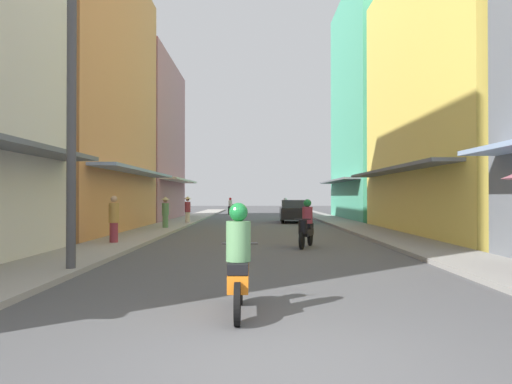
{
  "coord_description": "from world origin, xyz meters",
  "views": [
    {
      "loc": [
        -0.27,
        -4.6,
        1.66
      ],
      "look_at": [
        -0.29,
        15.28,
        1.86
      ],
      "focal_mm": 33.75,
      "sensor_mm": 36.0,
      "label": 1
    }
  ],
  "objects": [
    {
      "name": "parked_car",
      "position": [
        2.18,
        26.46,
        0.74
      ],
      "size": [
        1.87,
        4.15,
        1.45
      ],
      "color": "black",
      "rests_on": "ground"
    },
    {
      "name": "building_right_far",
      "position": [
        9.11,
        30.13,
        8.23
      ],
      "size": [
        7.05,
        12.3,
        16.48
      ],
      "color": "#4CB28C",
      "rests_on": "ground"
    },
    {
      "name": "pedestrian_crossing",
      "position": [
        -4.36,
        24.13,
        0.95
      ],
      "size": [
        0.44,
        0.44,
        1.68
      ],
      "color": "beige",
      "rests_on": "ground"
    },
    {
      "name": "building_left_far",
      "position": [
        -9.1,
        29.29,
        5.6
      ],
      "size": [
        7.05,
        11.01,
        11.21
      ],
      "color": "#B7727F",
      "rests_on": "ground"
    },
    {
      "name": "building_left_mid",
      "position": [
        -9.11,
        17.33,
        6.33
      ],
      "size": [
        7.05,
        12.18,
        12.67
      ],
      "color": "#D88C4C",
      "rests_on": "ground"
    },
    {
      "name": "ground_plane",
      "position": [
        0.0,
        23.03,
        0.0
      ],
      "size": [
        118.91,
        118.91,
        0.0
      ],
      "primitive_type": "plane",
      "color": "#4C4C4F"
    },
    {
      "name": "motorbike_silver",
      "position": [
        2.0,
        32.21,
        0.7
      ],
      "size": [
        0.65,
        1.78,
        1.58
      ],
      "color": "black",
      "rests_on": "ground"
    },
    {
      "name": "sidewalk_left",
      "position": [
        -5.06,
        23.03,
        0.06
      ],
      "size": [
        2.1,
        62.05,
        0.12
      ],
      "primitive_type": "cube",
      "color": "#9E9991",
      "rests_on": "ground"
    },
    {
      "name": "pedestrian_midway",
      "position": [
        -4.8,
        19.4,
        0.94
      ],
      "size": [
        0.44,
        0.44,
        1.66
      ],
      "color": "#598C59",
      "rests_on": "ground"
    },
    {
      "name": "motorbike_orange",
      "position": [
        -0.52,
        2.19,
        0.7
      ],
      "size": [
        0.55,
        1.81,
        1.58
      ],
      "color": "black",
      "rests_on": "ground"
    },
    {
      "name": "sidewalk_right",
      "position": [
        5.06,
        23.03,
        0.06
      ],
      "size": [
        2.1,
        62.05,
        0.12
      ],
      "primitive_type": "cube",
      "color": "gray",
      "rests_on": "ground"
    },
    {
      "name": "motorbike_green",
      "position": [
        -2.63,
        40.26,
        0.7
      ],
      "size": [
        0.61,
        1.79,
        1.58
      ],
      "color": "black",
      "rests_on": "ground"
    },
    {
      "name": "motorbike_black",
      "position": [
        1.38,
        11.15,
        0.7
      ],
      "size": [
        0.75,
        1.74,
        1.58
      ],
      "color": "black",
      "rests_on": "ground"
    },
    {
      "name": "building_right_mid",
      "position": [
        9.11,
        16.14,
        6.19
      ],
      "size": [
        7.05,
        13.72,
        12.39
      ],
      "color": "#EFD159",
      "rests_on": "ground"
    },
    {
      "name": "pedestrian_foreground",
      "position": [
        -5.08,
        11.64,
        0.85
      ],
      "size": [
        0.34,
        0.34,
        1.7
      ],
      "color": "#99333F",
      "rests_on": "ground"
    },
    {
      "name": "utility_pole",
      "position": [
        -4.26,
        5.76,
        3.76
      ],
      "size": [
        0.2,
        1.2,
        7.37
      ],
      "color": "#4C4C4F",
      "rests_on": "ground"
    }
  ]
}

